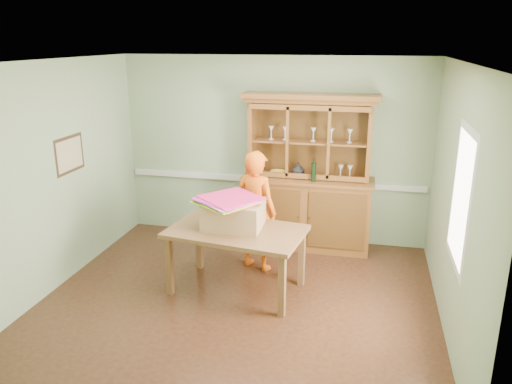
% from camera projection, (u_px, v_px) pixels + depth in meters
% --- Properties ---
extents(floor, '(4.50, 4.50, 0.00)m').
position_uv_depth(floor, '(240.00, 298.00, 5.86)').
color(floor, '#4C2C18').
rests_on(floor, ground).
extents(ceiling, '(4.50, 4.50, 0.00)m').
position_uv_depth(ceiling, '(237.00, 61.00, 5.06)').
color(ceiling, white).
rests_on(ceiling, wall_back).
extents(wall_back, '(4.50, 0.00, 4.50)m').
position_uv_depth(wall_back, '(273.00, 150.00, 7.32)').
color(wall_back, '#89A47B').
rests_on(wall_back, floor).
extents(wall_left, '(0.00, 4.00, 4.00)m').
position_uv_depth(wall_left, '(56.00, 176.00, 5.94)').
color(wall_left, '#89A47B').
rests_on(wall_left, floor).
extents(wall_right, '(0.00, 4.00, 4.00)m').
position_uv_depth(wall_right, '(456.00, 203.00, 4.98)').
color(wall_right, '#89A47B').
rests_on(wall_right, floor).
extents(wall_front, '(4.50, 0.00, 4.50)m').
position_uv_depth(wall_front, '(167.00, 267.00, 3.60)').
color(wall_front, '#89A47B').
rests_on(wall_front, floor).
extents(chair_rail, '(4.41, 0.05, 0.08)m').
position_uv_depth(chair_rail, '(273.00, 180.00, 7.43)').
color(chair_rail, silver).
rests_on(chair_rail, wall_back).
extents(framed_map, '(0.03, 0.60, 0.46)m').
position_uv_depth(framed_map, '(70.00, 154.00, 6.15)').
color(framed_map, '#362615').
rests_on(framed_map, wall_left).
extents(window_panel, '(0.03, 0.96, 1.36)m').
position_uv_depth(window_panel, '(460.00, 198.00, 4.66)').
color(window_panel, silver).
rests_on(window_panel, wall_right).
extents(china_hutch, '(1.87, 0.62, 2.20)m').
position_uv_depth(china_hutch, '(307.00, 195.00, 7.14)').
color(china_hutch, brown).
rests_on(china_hutch, floor).
extents(dining_table, '(1.68, 1.15, 0.78)m').
position_uv_depth(dining_table, '(236.00, 237.00, 5.87)').
color(dining_table, brown).
rests_on(dining_table, floor).
extents(cardboard_box, '(0.68, 0.54, 0.31)m').
position_uv_depth(cardboard_box, '(234.00, 214.00, 5.88)').
color(cardboard_box, '#9F7752').
rests_on(cardboard_box, dining_table).
extents(kite_stack, '(0.85, 0.85, 0.06)m').
position_uv_depth(kite_stack, '(229.00, 200.00, 5.80)').
color(kite_stack, red).
rests_on(kite_stack, cardboard_box).
extents(person, '(0.68, 0.57, 1.59)m').
position_uv_depth(person, '(256.00, 211.00, 6.43)').
color(person, '#EB5D0E').
rests_on(person, floor).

